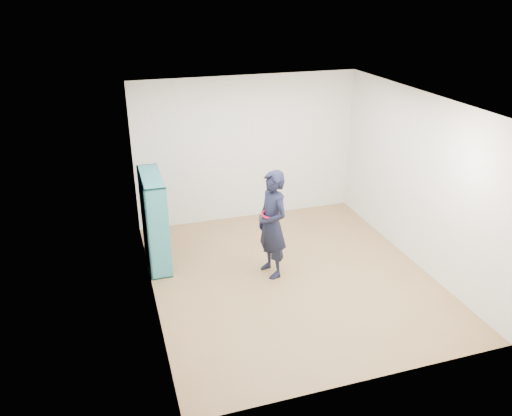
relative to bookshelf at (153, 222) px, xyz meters
name	(u,v)px	position (x,y,z in m)	size (l,w,h in m)	color
floor	(291,276)	(1.86, -1.03, -0.69)	(4.50, 4.50, 0.00)	olive
ceiling	(296,102)	(1.86, -1.03, 1.91)	(4.50, 4.50, 0.00)	white
wall_left	(147,214)	(-0.14, -1.03, 0.61)	(0.02, 4.50, 2.60)	silver
wall_right	(418,181)	(3.86, -1.03, 0.61)	(0.02, 4.50, 2.60)	silver
wall_back	(247,149)	(1.86, 1.22, 0.61)	(4.00, 0.02, 2.60)	silver
wall_front	(376,280)	(1.86, -3.28, 0.61)	(4.00, 0.02, 2.60)	silver
bookshelf	(153,222)	(0.00, 0.00, 0.00)	(0.31, 1.08, 1.43)	teal
person	(272,224)	(1.62, -0.85, 0.12)	(0.51, 0.66, 1.63)	black
smartphone	(261,218)	(1.46, -0.80, 0.23)	(0.04, 0.09, 0.14)	silver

